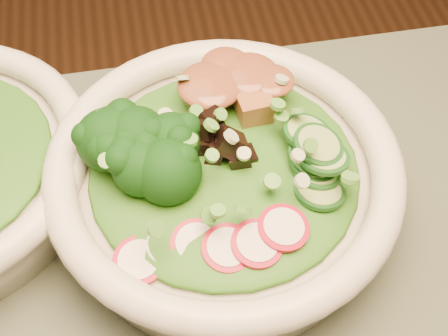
{
  "coord_description": "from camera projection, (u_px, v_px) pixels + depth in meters",
  "views": [
    {
      "loc": [
        -0.19,
        -0.08,
        1.2
      ],
      "look_at": [
        -0.13,
        0.21,
        0.81
      ],
      "focal_mm": 50.0,
      "sensor_mm": 36.0,
      "label": 1
    }
  ],
  "objects": [
    {
      "name": "lettuce_bed",
      "position": [
        224.0,
        167.0,
        0.49
      ],
      "size": [
        0.21,
        0.21,
        0.03
      ],
      "primitive_type": "ellipsoid",
      "color": "#1A5A13",
      "rests_on": "salad_bowl"
    },
    {
      "name": "peanut_sauce",
      "position": [
        228.0,
        83.0,
        0.51
      ],
      "size": [
        0.07,
        0.06,
        0.02
      ],
      "primitive_type": "ellipsoid",
      "color": "brown",
      "rests_on": "tofu_cubes"
    },
    {
      "name": "mushroom_heap",
      "position": [
        224.0,
        143.0,
        0.48
      ],
      "size": [
        0.08,
        0.08,
        0.04
      ],
      "primitive_type": null,
      "rotation": [
        0.0,
        0.0,
        0.16
      ],
      "color": "black",
      "rests_on": "salad_bowl"
    },
    {
      "name": "cucumber_slices",
      "position": [
        313.0,
        160.0,
        0.48
      ],
      "size": [
        0.08,
        0.08,
        0.04
      ],
      "primitive_type": null,
      "rotation": [
        0.0,
        0.0,
        0.16
      ],
      "color": "#9EC76E",
      "rests_on": "salad_bowl"
    },
    {
      "name": "scallion_garnish",
      "position": [
        224.0,
        147.0,
        0.47
      ],
      "size": [
        0.2,
        0.2,
        0.03
      ],
      "primitive_type": null,
      "color": "#55A139",
      "rests_on": "salad_bowl"
    },
    {
      "name": "radish_slices",
      "position": [
        226.0,
        242.0,
        0.44
      ],
      "size": [
        0.12,
        0.06,
        0.02
      ],
      "primitive_type": null,
      "rotation": [
        0.0,
        0.0,
        0.16
      ],
      "color": "#A50C26",
      "rests_on": "salad_bowl"
    },
    {
      "name": "tofu_cubes",
      "position": [
        228.0,
        94.0,
        0.52
      ],
      "size": [
        0.1,
        0.08,
        0.04
      ],
      "primitive_type": null,
      "rotation": [
        0.0,
        0.0,
        0.16
      ],
      "color": "brown",
      "rests_on": "salad_bowl"
    },
    {
      "name": "broccoli_florets",
      "position": [
        138.0,
        155.0,
        0.47
      ],
      "size": [
        0.09,
        0.09,
        0.05
      ],
      "primitive_type": null,
      "rotation": [
        0.0,
        0.0,
        0.16
      ],
      "color": "black",
      "rests_on": "salad_bowl"
    },
    {
      "name": "salad_bowl",
      "position": [
        224.0,
        183.0,
        0.51
      ],
      "size": [
        0.28,
        0.28,
        0.08
      ],
      "rotation": [
        0.0,
        0.0,
        0.16
      ],
      "color": "silver",
      "rests_on": "dining_table"
    }
  ]
}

